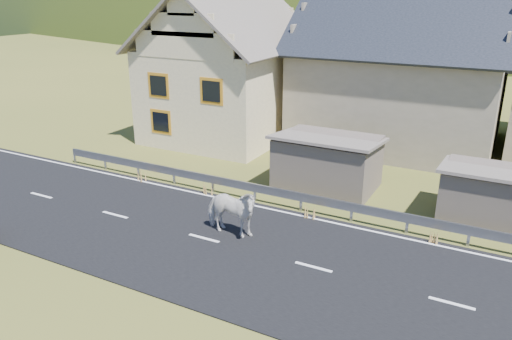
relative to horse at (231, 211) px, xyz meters
The scene contains 9 objects.
ground 3.50m from the horse, 11.10° to the right, with size 160.00×160.00×0.00m, color #41481C.
road 3.49m from the horse, 11.10° to the right, with size 60.00×7.00×0.04m, color black.
lane_markings 3.49m from the horse, 11.10° to the right, with size 60.00×6.60×0.01m, color silver.
guardrail 4.50m from the horse, 42.47° to the left, with size 28.10×0.09×0.75m.
shed_left 6.00m from the horse, 77.36° to the left, with size 4.30×3.30×2.40m, color #695C51.
shed_right 9.47m from the horse, 34.40° to the left, with size 3.80×2.90×2.20m, color #695C51.
house_cream 13.61m from the horse, 120.53° to the left, with size 7.80×9.80×8.30m.
house_stone_a 15.00m from the horse, 80.85° to the left, with size 10.80×9.80×8.90m.
horse is the anchor object (origin of this frame).
Camera 1 is at (4.68, -12.57, 8.03)m, focal length 35.00 mm.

